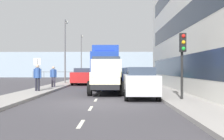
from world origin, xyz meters
TOP-DOWN VIEW (x-y plane):
  - ground_plane at (0.00, -10.80)m, footprint 80.00×80.00m
  - sidewalk_left at (-4.34, -10.80)m, footprint 2.04×43.63m
  - sidewalk_right at (4.34, -10.80)m, footprint 2.04×43.63m
  - road_centreline_markings at (0.00, -9.87)m, footprint 0.12×38.98m
  - building_terrace at (-8.58, -6.07)m, footprint 6.46×20.00m
  - sea_horizon at (0.00, -35.62)m, footprint 80.00×0.80m
  - seawall_railing at (-0.00, -32.02)m, footprint 28.08×0.08m
  - truck_vintage_cream at (-0.44, -4.27)m, footprint 2.17×5.64m
  - lorry_cargo_blue at (-0.10, -12.63)m, footprint 2.58×8.20m
  - car_silver_kerbside_near at (-2.37, -1.80)m, footprint 1.80×3.87m
  - car_navy_kerbside_1 at (-2.37, -6.48)m, footprint 1.89×4.58m
  - car_teal_kerbside_2 at (-2.37, -12.04)m, footprint 1.75×4.00m
  - car_red_oppositeside_0 at (2.37, -13.49)m, footprint 1.94×4.50m
  - car_black_oppositeside_1 at (2.37, -19.98)m, footprint 1.92×4.66m
  - car_maroon_oppositeside_2 at (2.37, -25.67)m, footprint 1.89×3.94m
  - pedestrian_couple_b at (4.22, -4.60)m, footprint 0.53×0.34m
  - pedestrian_in_dark_coat at (3.98, -7.80)m, footprint 0.53×0.34m
  - traffic_light_near at (-4.28, -0.21)m, footprint 0.28×0.41m
  - lamp_post_promenade at (4.41, -14.52)m, footprint 0.32×1.14m
  - lamp_post_far at (4.40, -26.87)m, footprint 0.32×1.14m
  - street_sign at (4.51, -5.43)m, footprint 0.50×0.07m

SIDE VIEW (x-z plane):
  - ground_plane at x=0.00m, z-range 0.00..0.00m
  - road_centreline_markings at x=0.00m, z-range 0.00..0.01m
  - sidewalk_left at x=-4.34m, z-range 0.00..0.15m
  - sidewalk_right at x=4.34m, z-range 0.00..0.15m
  - car_silver_kerbside_near at x=-2.37m, z-range 0.03..1.75m
  - car_teal_kerbside_2 at x=-2.37m, z-range 0.03..1.75m
  - car_maroon_oppositeside_2 at x=2.37m, z-range 0.03..1.75m
  - car_navy_kerbside_1 at x=-2.37m, z-range 0.04..1.76m
  - car_red_oppositeside_0 at x=2.37m, z-range 0.04..1.76m
  - car_black_oppositeside_1 at x=2.37m, z-range 0.04..1.76m
  - seawall_railing at x=0.00m, z-range 0.32..1.52m
  - pedestrian_in_dark_coat at x=3.98m, z-range 0.30..1.99m
  - truck_vintage_cream at x=-0.44m, z-range -0.04..2.39m
  - pedestrian_couple_b at x=4.22m, z-range 0.31..2.10m
  - street_sign at x=4.51m, z-range 0.56..2.81m
  - lorry_cargo_blue at x=-0.10m, z-range 0.14..4.01m
  - traffic_light_near at x=-4.28m, z-range 0.87..4.07m
  - sea_horizon at x=0.00m, z-range 0.00..5.00m
  - lamp_post_promenade at x=4.41m, z-range 0.78..7.64m
  - lamp_post_far at x=4.40m, z-range 0.78..7.76m
  - building_terrace at x=-8.58m, z-range 0.00..10.29m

